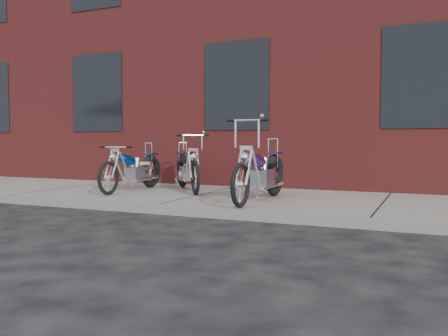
% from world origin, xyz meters
% --- Properties ---
extents(ground, '(120.00, 120.00, 0.00)m').
position_xyz_m(ground, '(0.00, 0.00, 0.00)').
color(ground, black).
rests_on(ground, ground).
extents(sidewalk, '(22.00, 3.00, 0.15)m').
position_xyz_m(sidewalk, '(0.00, 1.50, 0.07)').
color(sidewalk, slate).
rests_on(sidewalk, ground).
extents(building_brick, '(22.00, 10.00, 8.00)m').
position_xyz_m(building_brick, '(0.00, 8.00, 4.00)').
color(building_brick, maroon).
rests_on(building_brick, ground).
extents(chopper_purple, '(0.54, 2.22, 1.24)m').
position_xyz_m(chopper_purple, '(1.24, 0.99, 0.55)').
color(chopper_purple, black).
rests_on(chopper_purple, sidewalk).
extents(chopper_blue, '(0.50, 2.05, 0.89)m').
position_xyz_m(chopper_blue, '(-1.45, 1.44, 0.52)').
color(chopper_blue, black).
rests_on(chopper_blue, sidewalk).
extents(chopper_third, '(1.35, 1.69, 1.05)m').
position_xyz_m(chopper_third, '(-0.54, 1.93, 0.52)').
color(chopper_third, black).
rests_on(chopper_third, sidewalk).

